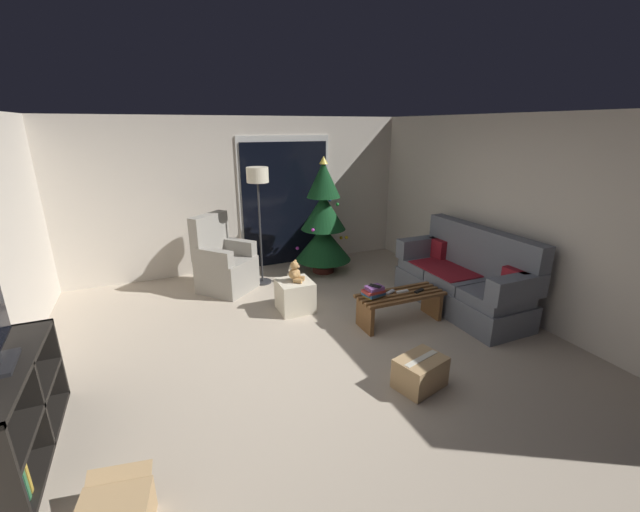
# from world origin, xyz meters

# --- Properties ---
(ground_plane) EXTENTS (7.00, 7.00, 0.00)m
(ground_plane) POSITION_xyz_m (0.00, 0.00, 0.00)
(ground_plane) COLOR #B2A38E
(wall_back) EXTENTS (5.72, 0.12, 2.50)m
(wall_back) POSITION_xyz_m (0.00, 3.06, 1.25)
(wall_back) COLOR beige
(wall_back) RESTS_ON ground
(wall_right) EXTENTS (0.12, 6.00, 2.50)m
(wall_right) POSITION_xyz_m (2.86, 0.00, 1.25)
(wall_right) COLOR beige
(wall_right) RESTS_ON ground
(patio_door_frame) EXTENTS (1.60, 0.02, 2.20)m
(patio_door_frame) POSITION_xyz_m (0.72, 2.99, 1.10)
(patio_door_frame) COLOR silver
(patio_door_frame) RESTS_ON ground
(patio_door_glass) EXTENTS (1.50, 0.02, 2.10)m
(patio_door_glass) POSITION_xyz_m (0.72, 2.97, 1.05)
(patio_door_glass) COLOR black
(patio_door_glass) RESTS_ON ground
(couch) EXTENTS (0.79, 1.94, 1.08)m
(couch) POSITION_xyz_m (2.32, 0.29, 0.40)
(couch) COLOR slate
(couch) RESTS_ON ground
(coffee_table) EXTENTS (1.10, 0.40, 0.39)m
(coffee_table) POSITION_xyz_m (1.28, 0.24, 0.26)
(coffee_table) COLOR brown
(coffee_table) RESTS_ON ground
(remote_silver) EXTENTS (0.16, 0.11, 0.02)m
(remote_silver) POSITION_xyz_m (1.17, 0.30, 0.41)
(remote_silver) COLOR #ADADB2
(remote_silver) RESTS_ON coffee_table
(remote_black) EXTENTS (0.16, 0.10, 0.02)m
(remote_black) POSITION_xyz_m (1.52, 0.19, 0.41)
(remote_black) COLOR black
(remote_black) RESTS_ON coffee_table
(remote_white) EXTENTS (0.16, 0.04, 0.02)m
(remote_white) POSITION_xyz_m (1.32, 0.26, 0.41)
(remote_white) COLOR silver
(remote_white) RESTS_ON coffee_table
(book_stack) EXTENTS (0.27, 0.23, 0.14)m
(book_stack) POSITION_xyz_m (0.92, 0.28, 0.46)
(book_stack) COLOR #B79333
(book_stack) RESTS_ON coffee_table
(cell_phone) EXTENTS (0.14, 0.16, 0.01)m
(cell_phone) POSITION_xyz_m (0.93, 0.27, 0.54)
(cell_phone) COLOR black
(cell_phone) RESTS_ON book_stack
(christmas_tree) EXTENTS (0.92, 0.92, 1.90)m
(christmas_tree) POSITION_xyz_m (1.13, 2.29, 0.85)
(christmas_tree) COLOR #4C1E19
(christmas_tree) RESTS_ON ground
(armchair) EXTENTS (0.97, 0.97, 1.13)m
(armchair) POSITION_xyz_m (-0.53, 2.17, 0.40)
(armchair) COLOR gray
(armchair) RESTS_ON ground
(floor_lamp) EXTENTS (0.32, 0.32, 1.78)m
(floor_lamp) POSITION_xyz_m (0.06, 2.21, 1.51)
(floor_lamp) COLOR #2D2D30
(floor_lamp) RESTS_ON ground
(media_shelf) EXTENTS (0.40, 1.40, 0.77)m
(media_shelf) POSITION_xyz_m (-2.53, -0.50, 0.36)
(media_shelf) COLOR black
(media_shelf) RESTS_ON ground
(ottoman) EXTENTS (0.44, 0.44, 0.41)m
(ottoman) POSITION_xyz_m (0.20, 1.08, 0.21)
(ottoman) COLOR beige
(ottoman) RESTS_ON ground
(teddy_bear_honey) EXTENTS (0.22, 0.21, 0.29)m
(teddy_bear_honey) POSITION_xyz_m (0.21, 1.07, 0.53)
(teddy_bear_honey) COLOR tan
(teddy_bear_honey) RESTS_ON ottoman
(teddy_bear_cream_by_tree) EXTENTS (0.21, 0.20, 0.29)m
(teddy_bear_cream_by_tree) POSITION_xyz_m (0.48, 2.03, 0.12)
(teddy_bear_cream_by_tree) COLOR beige
(teddy_bear_cream_by_tree) RESTS_ON ground
(cardboard_box_taped_mid_floor) EXTENTS (0.52, 0.44, 0.30)m
(cardboard_box_taped_mid_floor) POSITION_xyz_m (0.73, -0.92, 0.15)
(cardboard_box_taped_mid_floor) COLOR tan
(cardboard_box_taped_mid_floor) RESTS_ON ground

